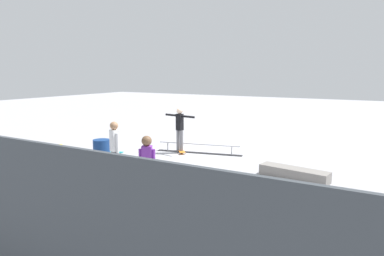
{
  "coord_description": "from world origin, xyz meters",
  "views": [
    {
      "loc": [
        -6.0,
        10.8,
        2.93
      ],
      "look_at": [
        0.05,
        0.35,
        1.0
      ],
      "focal_mm": 32.7,
      "sensor_mm": 36.0,
      "label": 1
    }
  ],
  "objects": [
    {
      "name": "skateboard_main",
      "position": [
        0.66,
        0.11,
        0.07
      ],
      "size": [
        0.68,
        0.73,
        0.09
      ],
      "rotation": [
        0.0,
        0.0,
        2.3
      ],
      "color": "orange",
      "rests_on": "ground_plane"
    },
    {
      "name": "bystander_purple_shirt",
      "position": [
        -1.54,
        5.01,
        0.91
      ],
      "size": [
        0.36,
        0.26,
        1.6
      ],
      "rotation": [
        0.0,
        0.0,
        0.46
      ],
      "color": "black",
      "rests_on": "ground_plane"
    },
    {
      "name": "bystander_white_shirt",
      "position": [
        0.41,
        3.87,
        0.92
      ],
      "size": [
        0.37,
        0.24,
        1.63
      ],
      "rotation": [
        0.0,
        0.0,
        5.98
      ],
      "color": "black",
      "rests_on": "ground_plane"
    },
    {
      "name": "trash_bin",
      "position": [
        1.37,
        3.41,
        0.48
      ],
      "size": [
        0.49,
        0.49,
        0.97
      ],
      "primitive_type": "cylinder",
      "color": "navy",
      "rests_on": "ground_plane"
    },
    {
      "name": "grind_rail",
      "position": [
        0.05,
        -0.15,
        0.16
      ],
      "size": [
        3.17,
        0.96,
        0.36
      ],
      "rotation": [
        0.0,
        0.0,
        0.23
      ],
      "color": "black",
      "rests_on": "ground_plane"
    },
    {
      "name": "loose_skateboard_yellow",
      "position": [
        5.1,
        1.82,
        0.07
      ],
      "size": [
        0.81,
        0.53,
        0.09
      ],
      "rotation": [
        0.0,
        0.0,
        2.68
      ],
      "color": "yellow",
      "rests_on": "ground_plane"
    },
    {
      "name": "skater_main",
      "position": [
        0.67,
        0.16,
        0.97
      ],
      "size": [
        1.34,
        0.28,
        1.67
      ],
      "rotation": [
        0.0,
        0.0,
        2.99
      ],
      "color": "slate",
      "rests_on": "ground_plane"
    },
    {
      "name": "ground_plane",
      "position": [
        0.0,
        0.0,
        0.0
      ],
      "size": [
        60.0,
        60.0,
        0.0
      ],
      "primitive_type": "plane",
      "color": "#9E9EA3"
    },
    {
      "name": "skate_ledge",
      "position": [
        -3.76,
        1.3,
        0.16
      ],
      "size": [
        1.95,
        0.76,
        0.31
      ],
      "primitive_type": "cube",
      "rotation": [
        0.0,
        0.0,
        -0.15
      ],
      "color": "gray",
      "rests_on": "ground_plane"
    },
    {
      "name": "loose_skateboard_teal",
      "position": [
        2.65,
        1.61,
        0.07
      ],
      "size": [
        0.8,
        0.55,
        0.09
      ],
      "rotation": [
        0.0,
        0.0,
        3.63
      ],
      "color": "teal",
      "rests_on": "ground_plane"
    }
  ]
}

